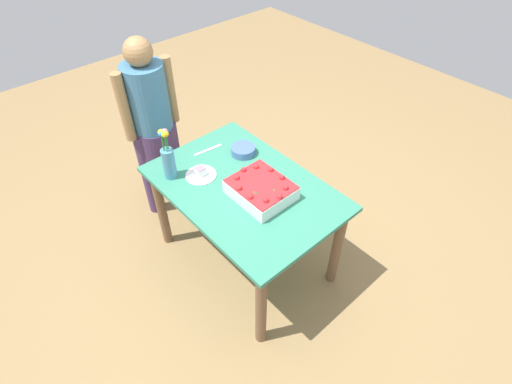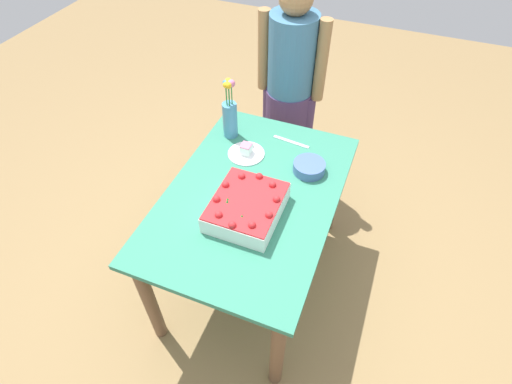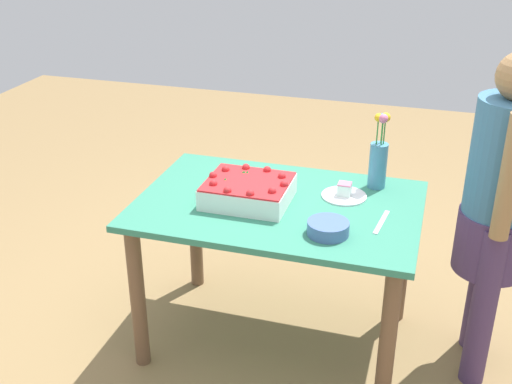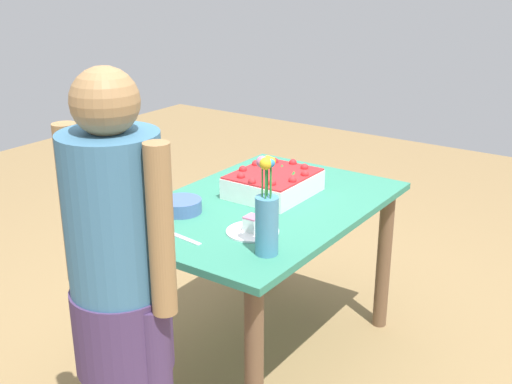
{
  "view_description": "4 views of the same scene",
  "coord_description": "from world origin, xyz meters",
  "px_view_note": "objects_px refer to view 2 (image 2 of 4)",
  "views": [
    {
      "loc": [
        -1.48,
        1.21,
        2.52
      ],
      "look_at": [
        -0.12,
        0.0,
        0.8
      ],
      "focal_mm": 28.0,
      "sensor_mm": 36.0,
      "label": 1
    },
    {
      "loc": [
        -1.3,
        -0.53,
        2.26
      ],
      "look_at": [
        -0.01,
        -0.03,
        0.8
      ],
      "focal_mm": 28.0,
      "sensor_mm": 36.0,
      "label": 2
    },
    {
      "loc": [
        0.65,
        -2.51,
        2.05
      ],
      "look_at": [
        -0.1,
        -0.02,
        0.81
      ],
      "focal_mm": 45.0,
      "sensor_mm": 36.0,
      "label": 3
    },
    {
      "loc": [
        2.15,
        1.46,
        1.77
      ],
      "look_at": [
        -0.03,
        -0.05,
        0.8
      ],
      "focal_mm": 45.0,
      "sensor_mm": 36.0,
      "label": 4
    }
  ],
  "objects_px": {
    "sheet_cake": "(247,207)",
    "serving_plate_with_slice": "(246,152)",
    "cake_knife": "(291,142)",
    "fruit_bowl": "(309,167)",
    "flower_vase": "(230,115)",
    "person_standing": "(290,83)"
  },
  "relations": [
    {
      "from": "fruit_bowl",
      "to": "person_standing",
      "type": "height_order",
      "value": "person_standing"
    },
    {
      "from": "sheet_cake",
      "to": "flower_vase",
      "type": "relative_size",
      "value": 1.02
    },
    {
      "from": "serving_plate_with_slice",
      "to": "person_standing",
      "type": "xyz_separation_m",
      "value": [
        0.66,
        -0.04,
        0.08
      ]
    },
    {
      "from": "serving_plate_with_slice",
      "to": "person_standing",
      "type": "bearing_deg",
      "value": -3.48
    },
    {
      "from": "serving_plate_with_slice",
      "to": "fruit_bowl",
      "type": "distance_m",
      "value": 0.37
    },
    {
      "from": "sheet_cake",
      "to": "serving_plate_with_slice",
      "type": "distance_m",
      "value": 0.45
    },
    {
      "from": "flower_vase",
      "to": "person_standing",
      "type": "bearing_deg",
      "value": -19.68
    },
    {
      "from": "cake_knife",
      "to": "serving_plate_with_slice",
      "type": "bearing_deg",
      "value": -129.38
    },
    {
      "from": "fruit_bowl",
      "to": "person_standing",
      "type": "xyz_separation_m",
      "value": [
        0.67,
        0.33,
        0.06
      ]
    },
    {
      "from": "sheet_cake",
      "to": "serving_plate_with_slice",
      "type": "bearing_deg",
      "value": 22.83
    },
    {
      "from": "flower_vase",
      "to": "sheet_cake",
      "type": "bearing_deg",
      "value": -148.94
    },
    {
      "from": "fruit_bowl",
      "to": "flower_vase",
      "type": "bearing_deg",
      "value": 75.82
    },
    {
      "from": "cake_knife",
      "to": "fruit_bowl",
      "type": "bearing_deg",
      "value": -43.55
    },
    {
      "from": "serving_plate_with_slice",
      "to": "flower_vase",
      "type": "relative_size",
      "value": 0.57
    },
    {
      "from": "sheet_cake",
      "to": "flower_vase",
      "type": "distance_m",
      "value": 0.63
    },
    {
      "from": "sheet_cake",
      "to": "fruit_bowl",
      "type": "distance_m",
      "value": 0.45
    },
    {
      "from": "flower_vase",
      "to": "fruit_bowl",
      "type": "distance_m",
      "value": 0.55
    },
    {
      "from": "person_standing",
      "to": "serving_plate_with_slice",
      "type": "bearing_deg",
      "value": -3.48
    },
    {
      "from": "cake_knife",
      "to": "fruit_bowl",
      "type": "distance_m",
      "value": 0.26
    },
    {
      "from": "serving_plate_with_slice",
      "to": "person_standing",
      "type": "distance_m",
      "value": 0.67
    },
    {
      "from": "serving_plate_with_slice",
      "to": "cake_knife",
      "type": "xyz_separation_m",
      "value": [
        0.2,
        -0.2,
        -0.01
      ]
    },
    {
      "from": "sheet_cake",
      "to": "serving_plate_with_slice",
      "type": "height_order",
      "value": "sheet_cake"
    }
  ]
}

